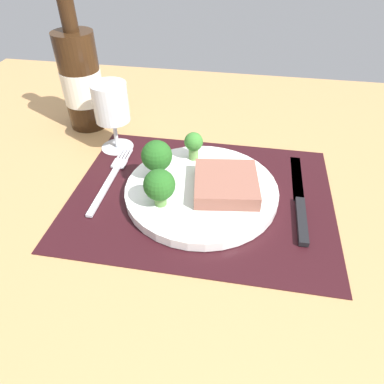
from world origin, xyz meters
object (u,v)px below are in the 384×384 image
wine_glass (111,107)px  knife (300,202)px  fork (111,178)px  steak (226,184)px  plate (201,191)px  wine_bottle (81,80)px

wine_glass → knife: bearing=-18.1°
fork → wine_glass: (-2.49, 10.44, 8.21)cm
fork → knife: bearing=1.5°
steak → plate: bearing=177.7°
plate → wine_glass: bearing=147.6°
wine_glass → plate: bearing=-32.4°
fork → knife: 32.13cm
knife → wine_glass: wine_glass is taller
fork → knife: knife is taller
plate → knife: size_ratio=1.09×
plate → wine_glass: wine_glass is taller
fork → wine_bottle: bearing=125.1°
fork → wine_glass: 13.51cm
wine_bottle → wine_glass: bearing=-41.5°
steak → knife: (12.00, 0.69, -2.48)cm
plate → knife: plate is taller
fork → wine_bottle: 23.74cm
steak → fork: bearing=175.5°
knife → wine_glass: bearing=160.9°
steak → knife: size_ratio=0.45×
steak → knife: 12.27cm
plate → knife: 15.94cm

